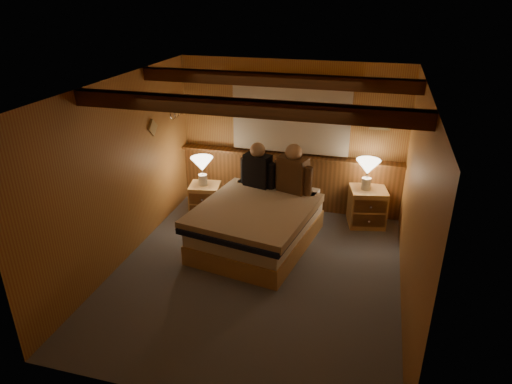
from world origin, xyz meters
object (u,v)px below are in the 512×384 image
at_px(bed, 257,224).
at_px(person_right, 293,172).
at_px(lamp_left, 202,166).
at_px(duffel_bag, 217,203).
at_px(nightstand_left, 205,200).
at_px(nightstand_right, 367,207).
at_px(person_left, 258,168).
at_px(lamp_right, 368,169).

xyz_separation_m(bed, person_right, (0.38, 0.59, 0.61)).
relative_size(bed, person_right, 2.80).
distance_m(lamp_left, duffel_bag, 0.73).
bearing_deg(nightstand_left, person_right, -15.00).
xyz_separation_m(nightstand_right, person_left, (-1.64, -0.41, 0.62)).
height_order(nightstand_left, lamp_left, lamp_left).
height_order(bed, person_right, person_right).
bearing_deg(lamp_left, nightstand_right, 7.51).
distance_m(lamp_left, person_left, 0.92).
bearing_deg(nightstand_left, person_left, -14.24).
xyz_separation_m(bed, lamp_left, (-1.09, 0.72, 0.50)).
bearing_deg(person_right, lamp_left, -167.25).
xyz_separation_m(bed, duffel_bag, (-0.93, 0.89, -0.19)).
height_order(lamp_right, duffel_bag, lamp_right).
distance_m(nightstand_left, nightstand_right, 2.55).
distance_m(nightstand_right, person_left, 1.80).
bearing_deg(bed, lamp_left, 156.50).
xyz_separation_m(nightstand_right, person_right, (-1.09, -0.47, 0.64)).
bearing_deg(person_right, bed, -104.89).
height_order(lamp_right, person_left, person_left).
height_order(lamp_left, person_left, person_left).
relative_size(lamp_left, lamp_right, 0.98).
bearing_deg(duffel_bag, lamp_left, -131.78).
height_order(person_right, duffel_bag, person_right).
bearing_deg(nightstand_left, bed, -43.85).
bearing_deg(nightstand_right, person_left, -178.07).
distance_m(bed, duffel_bag, 1.30).
bearing_deg(nightstand_right, bed, -156.28).
xyz_separation_m(lamp_left, duffel_bag, (0.16, 0.17, -0.69)).
relative_size(lamp_left, person_left, 0.66).
xyz_separation_m(lamp_right, duffel_bag, (-2.34, -0.16, -0.78)).
bearing_deg(duffel_bag, bed, -42.13).
relative_size(lamp_right, person_left, 0.67).
height_order(nightstand_right, person_right, person_right).
bearing_deg(lamp_left, lamp_right, 7.54).
bearing_deg(duffel_bag, lamp_right, 5.63).
bearing_deg(nightstand_right, lamp_left, 175.51).
bearing_deg(lamp_left, nightstand_left, 2.47).
bearing_deg(person_left, nightstand_left, -170.19).
xyz_separation_m(bed, nightstand_left, (-1.06, 0.72, -0.08)).
xyz_separation_m(person_right, duffel_bag, (-1.30, 0.30, -0.79)).
bearing_deg(lamp_right, lamp_left, -172.46).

